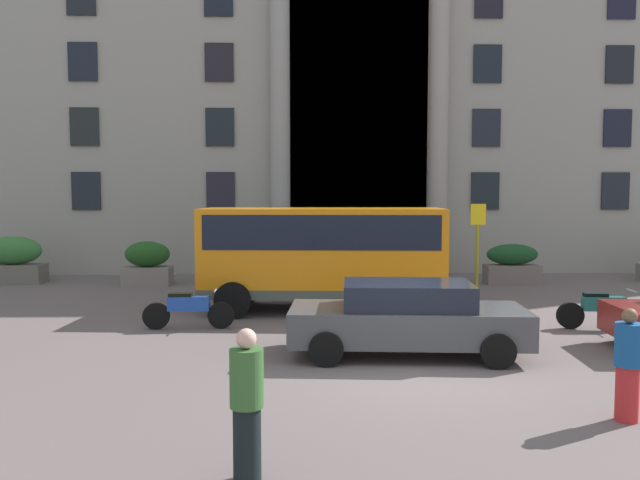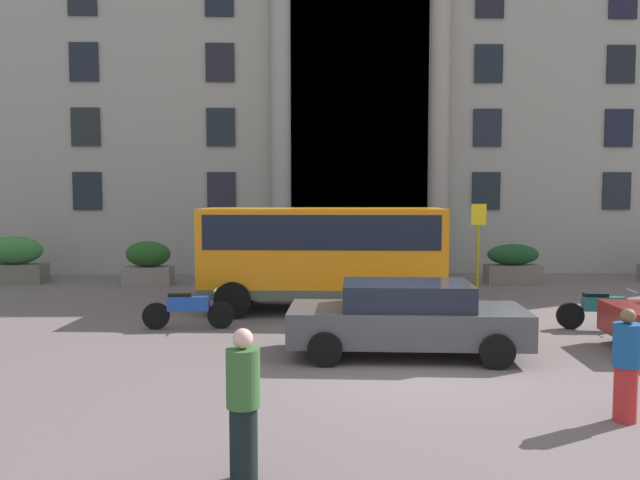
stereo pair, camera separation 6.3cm
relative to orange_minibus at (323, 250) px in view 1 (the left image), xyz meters
name	(u,v)px [view 1 (the left image)]	position (x,y,z in m)	size (l,w,h in m)	color
ground_plane	(411,371)	(1.38, -5.50, -1.66)	(80.00, 64.00, 0.12)	#645656
office_building_facade	(346,100)	(1.39, 11.97, 5.53)	(37.20, 9.61, 14.25)	gray
orange_minibus	(323,250)	(0.00, 0.00, 0.00)	(6.28, 2.82, 2.67)	orange
bus_stop_sign	(478,240)	(4.52, 1.78, 0.10)	(0.44, 0.08, 2.75)	#979B13
hedge_planter_east	(13,261)	(-10.36, 5.34, -0.83)	(2.07, 0.90, 1.59)	#656157
hedge_planter_west	(243,264)	(-2.53, 5.02, -0.92)	(1.69, 0.84, 1.41)	gray
hedge_planter_far_east	(512,265)	(6.53, 4.75, -0.95)	(1.81, 0.76, 1.35)	slate
hedge_planter_entrance_right	(147,264)	(-5.69, 4.82, -0.90)	(1.55, 0.91, 1.46)	gray
parked_estate_mid	(407,318)	(1.46, -4.61, -0.88)	(4.52, 2.19, 1.39)	#44464A
motorcycle_far_end	(601,309)	(6.19, -2.44, -1.14)	(2.04, 0.55, 0.89)	black
motorcycle_near_kerb	(187,309)	(-3.13, -2.17, -1.14)	(2.05, 0.55, 0.89)	black
pedestrian_man_crossing	(247,405)	(-1.10, -9.85, -0.77)	(0.36, 0.36, 1.65)	black
pedestrian_man_red_shirt	(628,365)	(3.84, -8.18, -0.83)	(0.36, 0.36, 1.53)	red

